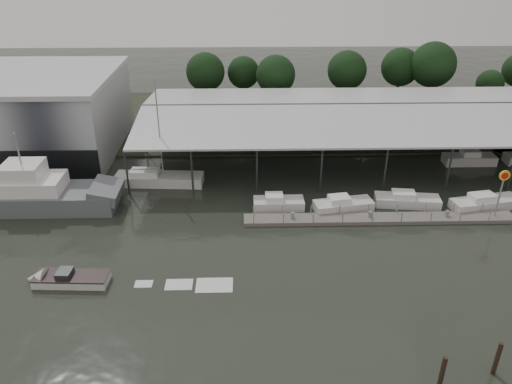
{
  "coord_description": "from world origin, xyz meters",
  "views": [
    {
      "loc": [
        1.23,
        -34.16,
        26.27
      ],
      "look_at": [
        2.3,
        11.84,
        2.5
      ],
      "focal_mm": 35.0,
      "sensor_mm": 36.0,
      "label": 1
    }
  ],
  "objects_px": {
    "shell_fuel_sign": "(502,185)",
    "white_sailboat": "(158,179)",
    "speedboat_underway": "(65,279)",
    "grey_trawler": "(39,194)"
  },
  "relations": [
    {
      "from": "shell_fuel_sign",
      "to": "white_sailboat",
      "type": "height_order",
      "value": "white_sailboat"
    },
    {
      "from": "white_sailboat",
      "to": "speedboat_underway",
      "type": "bearing_deg",
      "value": -101.5
    },
    {
      "from": "shell_fuel_sign",
      "to": "white_sailboat",
      "type": "distance_m",
      "value": 37.39
    },
    {
      "from": "grey_trawler",
      "to": "speedboat_underway",
      "type": "bearing_deg",
      "value": -63.48
    },
    {
      "from": "grey_trawler",
      "to": "white_sailboat",
      "type": "relative_size",
      "value": 1.33
    },
    {
      "from": "shell_fuel_sign",
      "to": "speedboat_underway",
      "type": "xyz_separation_m",
      "value": [
        -41.15,
        -9.75,
        -3.53
      ]
    },
    {
      "from": "shell_fuel_sign",
      "to": "grey_trawler",
      "type": "distance_m",
      "value": 48.12
    },
    {
      "from": "shell_fuel_sign",
      "to": "speedboat_underway",
      "type": "bearing_deg",
      "value": -166.67
    },
    {
      "from": "grey_trawler",
      "to": "shell_fuel_sign",
      "type": "bearing_deg",
      "value": -4.66
    },
    {
      "from": "grey_trawler",
      "to": "speedboat_underway",
      "type": "relative_size",
      "value": 0.96
    }
  ]
}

